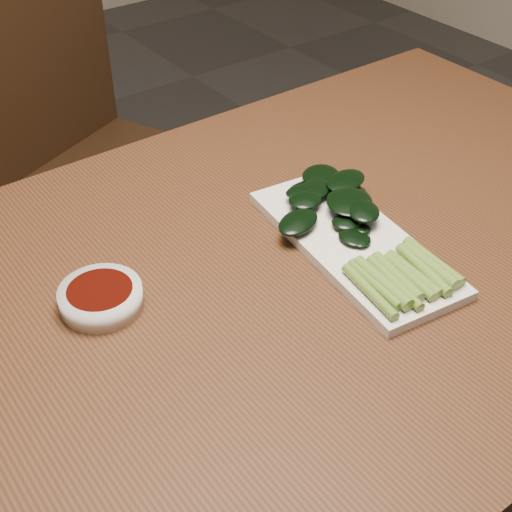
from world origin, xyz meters
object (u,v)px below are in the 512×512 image
(sauce_bowl, at_px, (101,297))
(chair_far, at_px, (94,152))
(table, at_px, (268,312))
(gai_lan, at_px, (358,228))
(serving_plate, at_px, (353,242))

(sauce_bowl, bearing_deg, chair_far, 66.78)
(table, relative_size, gai_lan, 4.21)
(serving_plate, distance_m, gai_lan, 0.02)
(table, xyz_separation_m, gai_lan, (0.13, -0.02, 0.10))
(table, distance_m, chair_far, 0.88)
(sauce_bowl, height_order, gai_lan, gai_lan)
(chair_far, xyz_separation_m, sauce_bowl, (-0.33, -0.78, 0.28))
(chair_far, relative_size, gai_lan, 2.68)
(table, height_order, sauce_bowl, sauce_bowl)
(chair_far, xyz_separation_m, serving_plate, (-0.01, -0.87, 0.27))
(chair_far, distance_m, serving_plate, 0.91)
(serving_plate, bearing_deg, gai_lan, 19.76)
(table, distance_m, gai_lan, 0.17)
(sauce_bowl, bearing_deg, serving_plate, -16.01)
(chair_far, height_order, serving_plate, chair_far)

